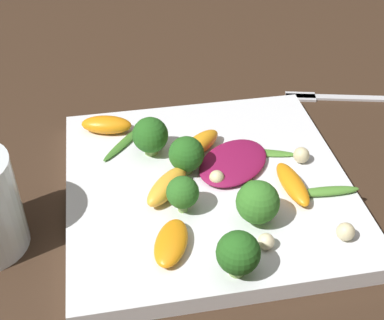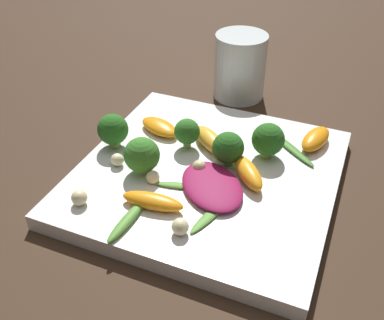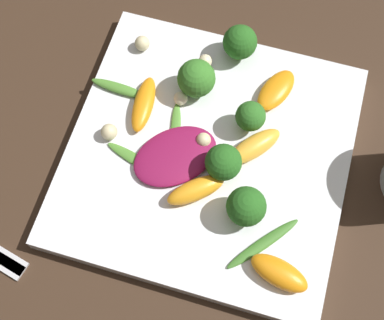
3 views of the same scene
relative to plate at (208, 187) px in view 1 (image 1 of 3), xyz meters
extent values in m
plane|color=#382619|center=(0.00, 0.00, -0.01)|extent=(2.40, 2.40, 0.00)
cube|color=white|center=(0.00, 0.00, 0.00)|extent=(0.31, 0.31, 0.02)
cube|color=silver|center=(0.24, 0.16, -0.01)|extent=(0.19, 0.05, 0.01)
cube|color=silver|center=(0.17, 0.17, -0.01)|extent=(0.05, 0.03, 0.01)
ellipsoid|color=maroon|center=(0.03, 0.02, 0.02)|extent=(0.11, 0.11, 0.01)
ellipsoid|color=orange|center=(-0.05, -0.09, 0.02)|extent=(0.05, 0.07, 0.02)
ellipsoid|color=#FCAD33|center=(-0.05, -0.01, 0.02)|extent=(0.06, 0.07, 0.02)
ellipsoid|color=orange|center=(0.00, 0.05, 0.02)|extent=(0.06, 0.06, 0.02)
ellipsoid|color=orange|center=(-0.10, 0.11, 0.02)|extent=(0.07, 0.04, 0.02)
ellipsoid|color=orange|center=(0.09, -0.03, 0.02)|extent=(0.03, 0.07, 0.02)
cylinder|color=#7A9E51|center=(-0.03, -0.04, 0.02)|extent=(0.01, 0.01, 0.02)
sphere|color=#2D6B23|center=(-0.03, -0.04, 0.03)|extent=(0.03, 0.03, 0.03)
cylinder|color=#7A9E51|center=(-0.05, 0.06, 0.02)|extent=(0.01, 0.01, 0.01)
sphere|color=#26601E|center=(-0.05, 0.06, 0.04)|extent=(0.04, 0.04, 0.04)
cylinder|color=#84AD5B|center=(0.03, -0.07, 0.02)|extent=(0.01, 0.01, 0.01)
sphere|color=#387A28|center=(0.03, -0.07, 0.04)|extent=(0.04, 0.04, 0.04)
cylinder|color=#7A9E51|center=(-0.02, 0.02, 0.02)|extent=(0.01, 0.01, 0.01)
sphere|color=#26601E|center=(-0.02, 0.02, 0.03)|extent=(0.04, 0.04, 0.04)
cylinder|color=#7A9E51|center=(0.00, -0.13, 0.02)|extent=(0.02, 0.02, 0.02)
sphere|color=#26601E|center=(0.00, -0.13, 0.04)|extent=(0.04, 0.04, 0.04)
ellipsoid|color=#3D7528|center=(-0.08, 0.08, 0.01)|extent=(0.07, 0.08, 0.00)
ellipsoid|color=#518E33|center=(0.04, -0.02, 0.01)|extent=(0.03, 0.06, 0.00)
ellipsoid|color=#518E33|center=(0.07, 0.03, 0.01)|extent=(0.08, 0.03, 0.00)
ellipsoid|color=#518E33|center=(0.12, -0.05, 0.01)|extent=(0.07, 0.02, 0.01)
sphere|color=beige|center=(0.05, -0.05, 0.02)|extent=(0.02, 0.02, 0.02)
sphere|color=beige|center=(0.11, -0.11, 0.02)|extent=(0.02, 0.02, 0.02)
sphere|color=beige|center=(0.03, -0.11, 0.02)|extent=(0.02, 0.02, 0.02)
sphere|color=beige|center=(0.01, -0.01, 0.02)|extent=(0.02, 0.02, 0.02)
sphere|color=beige|center=(0.11, 0.01, 0.02)|extent=(0.02, 0.02, 0.02)
camera|label=1|loc=(-0.10, -0.43, 0.39)|focal=50.00mm
camera|label=2|loc=(0.41, 0.15, 0.35)|focal=42.00mm
camera|label=3|loc=(-0.05, 0.23, 0.55)|focal=50.00mm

